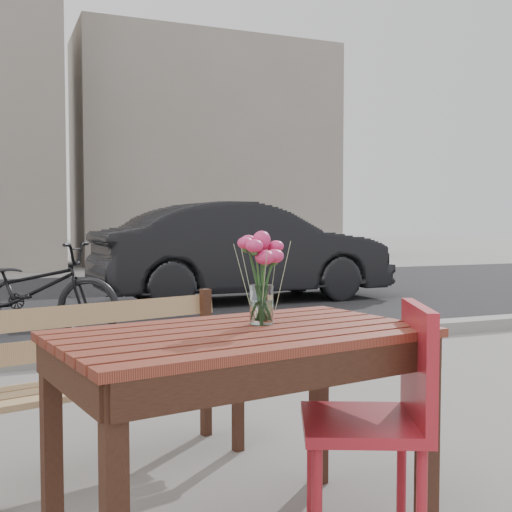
{
  "coord_description": "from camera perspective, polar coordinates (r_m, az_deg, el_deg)",
  "views": [
    {
      "loc": [
        -0.53,
        -2.06,
        1.08
      ],
      "look_at": [
        0.33,
        0.02,
        0.97
      ],
      "focal_mm": 45.0,
      "sensor_mm": 36.0,
      "label": 1
    }
  ],
  "objects": [
    {
      "name": "parked_car",
      "position": [
        8.88,
        -1.12,
        0.36
      ],
      "size": [
        4.15,
        1.58,
        1.35
      ],
      "primitive_type": "imported",
      "rotation": [
        0.0,
        0.0,
        1.61
      ],
      "color": "black",
      "rests_on": "ground"
    },
    {
      "name": "main_vase",
      "position": [
        2.2,
        0.5,
        -0.93
      ],
      "size": [
        0.17,
        0.17,
        0.32
      ],
      "color": "white",
      "rests_on": "main_table"
    },
    {
      "name": "street",
      "position": [
        7.22,
        -18.07,
        -5.55
      ],
      "size": [
        30.0,
        8.12,
        0.12
      ],
      "color": "black",
      "rests_on": "ground"
    },
    {
      "name": "red_chair",
      "position": [
        2.24,
        11.49,
        -12.96
      ],
      "size": [
        0.53,
        0.53,
        0.81
      ],
      "rotation": [
        0.0,
        0.0,
        -2.0
      ],
      "color": "#AA1E2A",
      "rests_on": "ground"
    },
    {
      "name": "main_table",
      "position": [
        2.13,
        -1.2,
        -9.77
      ],
      "size": [
        1.29,
        0.88,
        0.73
      ],
      "rotation": [
        0.0,
        0.0,
        0.17
      ],
      "color": "#551F16",
      "rests_on": "ground"
    },
    {
      "name": "main_bench",
      "position": [
        2.97,
        -13.11,
        -9.12
      ],
      "size": [
        1.28,
        0.66,
        0.77
      ],
      "rotation": [
        0.0,
        0.0,
        0.26
      ],
      "color": "#A28454",
      "rests_on": "ground"
    },
    {
      "name": "bicycle",
      "position": [
        6.32,
        -19.53,
        -2.9
      ],
      "size": [
        1.81,
        1.32,
        0.91
      ],
      "primitive_type": "imported",
      "rotation": [
        0.0,
        0.0,
        1.1
      ],
      "color": "black",
      "rests_on": "ground"
    },
    {
      "name": "backdrop_buildings",
      "position": [
        16.66,
        -20.17,
        11.52
      ],
      "size": [
        15.5,
        4.0,
        8.0
      ],
      "color": "gray",
      "rests_on": "ground"
    }
  ]
}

